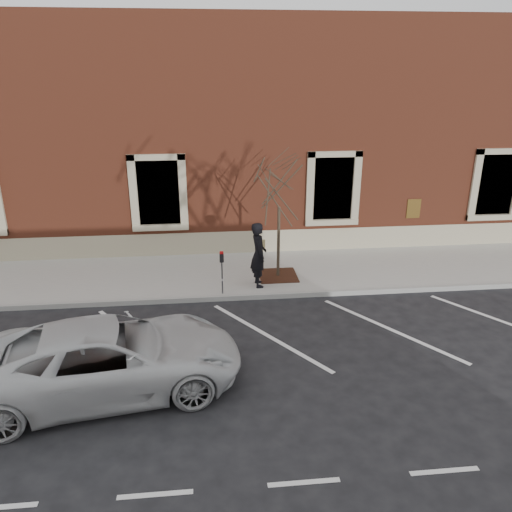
{
  "coord_description": "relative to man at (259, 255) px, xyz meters",
  "views": [
    {
      "loc": [
        -1.43,
        -13.19,
        6.36
      ],
      "look_at": [
        0.0,
        0.6,
        1.1
      ],
      "focal_mm": 35.0,
      "sensor_mm": 36.0,
      "label": 1
    }
  ],
  "objects": [
    {
      "name": "parking_meter",
      "position": [
        -1.11,
        -0.48,
        -0.08
      ],
      "size": [
        0.12,
        0.09,
        1.3
      ],
      "rotation": [
        0.0,
        0.0,
        0.06
      ],
      "color": "#595B60",
      "rests_on": "sidewalk_near"
    },
    {
      "name": "ground",
      "position": [
        -0.08,
        -0.6,
        -1.14
      ],
      "size": [
        120.0,
        120.0,
        0.0
      ],
      "primitive_type": "plane",
      "color": "#28282B",
      "rests_on": "ground"
    },
    {
      "name": "white_truck",
      "position": [
        -3.6,
        -4.67,
        -0.38
      ],
      "size": [
        5.77,
        3.34,
        1.51
      ],
      "primitive_type": "imported",
      "rotation": [
        0.0,
        0.0,
        1.73
      ],
      "color": "silver",
      "rests_on": "ground"
    },
    {
      "name": "man",
      "position": [
        0.0,
        0.0,
        0.0
      ],
      "size": [
        0.54,
        0.76,
        1.98
      ],
      "primitive_type": "imported",
      "rotation": [
        0.0,
        0.0,
        1.66
      ],
      "color": "black",
      "rests_on": "sidewalk_near"
    },
    {
      "name": "parking_stripes",
      "position": [
        -0.08,
        -2.8,
        -1.14
      ],
      "size": [
        28.0,
        4.4,
        0.01
      ],
      "primitive_type": null,
      "color": "silver",
      "rests_on": "ground"
    },
    {
      "name": "sidewalk_near",
      "position": [
        -0.08,
        1.15,
        -1.06
      ],
      "size": [
        40.0,
        3.5,
        0.15
      ],
      "primitive_type": "cube",
      "color": "#B5B2AA",
      "rests_on": "ground"
    },
    {
      "name": "curb_near",
      "position": [
        -0.08,
        -0.65,
        -1.06
      ],
      "size": [
        40.0,
        0.12,
        0.15
      ],
      "primitive_type": "cube",
      "color": "#9E9E99",
      "rests_on": "ground"
    },
    {
      "name": "sapling",
      "position": [
        0.69,
        0.64,
        1.88
      ],
      "size": [
        2.46,
        2.46,
        4.1
      ],
      "color": "#423528",
      "rests_on": "sidewalk_near"
    },
    {
      "name": "building_civic",
      "position": [
        -0.08,
        7.14,
        2.86
      ],
      "size": [
        40.0,
        8.62,
        8.0
      ],
      "color": "brown",
      "rests_on": "ground"
    },
    {
      "name": "tree_grate",
      "position": [
        0.69,
        0.64,
        -0.97
      ],
      "size": [
        1.19,
        1.19,
        0.03
      ],
      "primitive_type": "cube",
      "color": "#432415",
      "rests_on": "sidewalk_near"
    }
  ]
}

